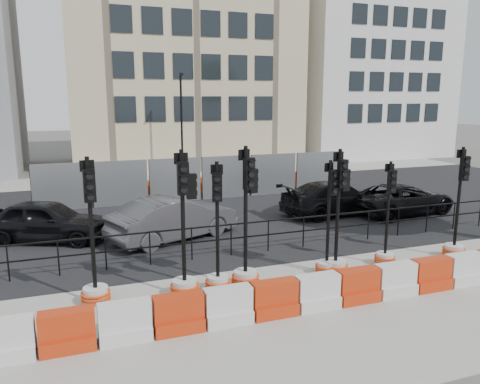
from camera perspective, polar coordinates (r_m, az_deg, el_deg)
name	(u,v)px	position (r m, az deg, el deg)	size (l,w,h in m)	color
ground	(285,265)	(13.49, 5.47, -8.80)	(120.00, 120.00, 0.00)	#51514C
sidewalk_near	(342,308)	(11.06, 12.27, -13.68)	(40.00, 6.00, 0.02)	gray
road	(214,209)	(19.77, -3.18, -2.13)	(40.00, 14.00, 0.03)	black
sidewalk_far	(171,176)	(28.35, -8.41, 1.92)	(40.00, 4.00, 0.02)	gray
building_cream	(178,33)	(34.50, -7.53, 18.62)	(15.00, 10.06, 18.00)	#BEAB8B
building_white	(362,55)	(40.39, 14.66, 15.88)	(12.00, 9.06, 16.00)	silver
kerb_railing	(268,230)	(14.32, 3.47, -4.67)	(18.00, 0.04, 1.00)	black
heras_fencing	(208,182)	(22.48, -3.91, 1.19)	(14.33, 1.72, 2.00)	gray
lamp_post_far	(182,123)	(27.11, -7.12, 8.36)	(0.12, 0.56, 6.00)	black
barrier_row	(337,290)	(11.07, 11.80, -11.63)	(16.75, 0.50, 0.80)	red
traffic_signal_a	(95,275)	(11.25, -17.31, -9.67)	(0.67, 0.67, 3.41)	silver
traffic_signal_b	(185,263)	(11.17, -6.75, -8.64)	(0.69, 0.69, 3.52)	silver
traffic_signal_c	(218,266)	(11.47, -2.73, -8.96)	(0.63, 0.63, 3.21)	silver
traffic_signal_d	(246,255)	(11.63, 0.76, -7.70)	(0.70, 0.70, 3.54)	silver
traffic_signal_e	(327,252)	(12.67, 10.62, -7.25)	(0.61, 0.61, 3.10)	silver
traffic_signal_f	(337,246)	(12.68, 11.73, -6.49)	(0.67, 0.67, 3.38)	silver
traffic_signal_g	(386,245)	(13.80, 17.36, -6.14)	(0.58, 0.58, 2.96)	silver
traffic_signal_h	(455,236)	(15.13, 24.78, -4.87)	(0.65, 0.65, 3.29)	silver
car_a	(46,221)	(16.58, -22.57, -3.26)	(4.40, 3.10, 1.39)	black
car_b	(174,218)	(15.67, -8.08, -3.19)	(4.66, 3.09, 1.45)	#424246
car_c	(336,198)	(19.20, 11.62, -0.74)	(4.82, 2.30, 1.36)	black
car_d	(402,199)	(20.03, 19.15, -0.78)	(4.73, 2.59, 1.26)	black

